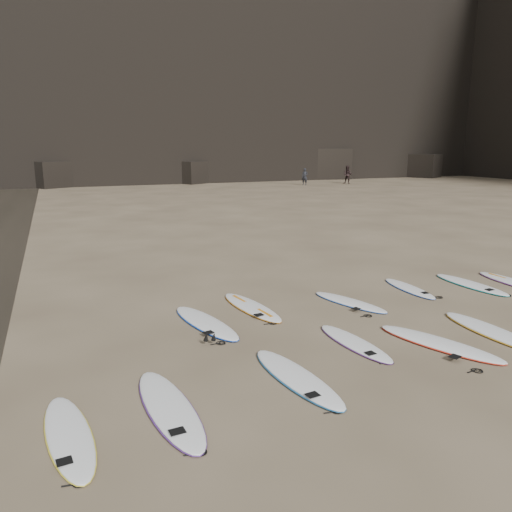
{
  "coord_description": "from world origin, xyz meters",
  "views": [
    {
      "loc": [
        -5.81,
        -7.89,
        4.07
      ],
      "look_at": [
        -1.48,
        2.75,
        1.5
      ],
      "focal_mm": 35.0,
      "sensor_mm": 36.0,
      "label": 1
    }
  ],
  "objects_px": {
    "surfboard_11": "(69,435)",
    "surfboard_0": "(169,407)",
    "surfboard_4": "(493,331)",
    "surfboard_6": "(251,307)",
    "surfboard_1": "(297,377)",
    "surfboard_2": "(354,343)",
    "surfboard_7": "(350,302)",
    "surfboard_3": "(439,343)",
    "person_b": "(348,175)",
    "surfboard_8": "(409,288)",
    "surfboard_5": "(206,322)",
    "surfboard_9": "(471,284)",
    "person_a": "(305,177)"
  },
  "relations": [
    {
      "from": "surfboard_3",
      "to": "surfboard_6",
      "type": "height_order",
      "value": "surfboard_3"
    },
    {
      "from": "surfboard_4",
      "to": "surfboard_7",
      "type": "bearing_deg",
      "value": 120.42
    },
    {
      "from": "surfboard_4",
      "to": "surfboard_6",
      "type": "relative_size",
      "value": 1.04
    },
    {
      "from": "surfboard_2",
      "to": "surfboard_0",
      "type": "bearing_deg",
      "value": -168.99
    },
    {
      "from": "surfboard_3",
      "to": "surfboard_11",
      "type": "xyz_separation_m",
      "value": [
        -7.25,
        -0.66,
        -0.01
      ]
    },
    {
      "from": "surfboard_0",
      "to": "surfboard_9",
      "type": "height_order",
      "value": "surfboard_0"
    },
    {
      "from": "surfboard_2",
      "to": "surfboard_6",
      "type": "distance_m",
      "value": 3.19
    },
    {
      "from": "surfboard_9",
      "to": "surfboard_11",
      "type": "distance_m",
      "value": 11.92
    },
    {
      "from": "surfboard_6",
      "to": "surfboard_11",
      "type": "distance_m",
      "value": 6.26
    },
    {
      "from": "surfboard_3",
      "to": "surfboard_0",
      "type": "bearing_deg",
      "value": 164.04
    },
    {
      "from": "surfboard_0",
      "to": "surfboard_6",
      "type": "distance_m",
      "value": 5.12
    },
    {
      "from": "person_b",
      "to": "surfboard_9",
      "type": "bearing_deg",
      "value": -66.58
    },
    {
      "from": "surfboard_6",
      "to": "surfboard_11",
      "type": "relative_size",
      "value": 1.09
    },
    {
      "from": "surfboard_5",
      "to": "person_a",
      "type": "relative_size",
      "value": 1.59
    },
    {
      "from": "surfboard_6",
      "to": "surfboard_2",
      "type": "bearing_deg",
      "value": -77.22
    },
    {
      "from": "surfboard_11",
      "to": "person_b",
      "type": "bearing_deg",
      "value": 46.91
    },
    {
      "from": "surfboard_5",
      "to": "surfboard_9",
      "type": "xyz_separation_m",
      "value": [
        8.18,
        0.16,
        -0.0
      ]
    },
    {
      "from": "surfboard_2",
      "to": "surfboard_3",
      "type": "height_order",
      "value": "surfboard_3"
    },
    {
      "from": "surfboard_1",
      "to": "surfboard_5",
      "type": "relative_size",
      "value": 0.98
    },
    {
      "from": "surfboard_1",
      "to": "surfboard_2",
      "type": "distance_m",
      "value": 2.07
    },
    {
      "from": "surfboard_11",
      "to": "surfboard_0",
      "type": "bearing_deg",
      "value": 1.6
    },
    {
      "from": "surfboard_2",
      "to": "surfboard_9",
      "type": "height_order",
      "value": "surfboard_9"
    },
    {
      "from": "surfboard_0",
      "to": "surfboard_2",
      "type": "relative_size",
      "value": 1.21
    },
    {
      "from": "surfboard_3",
      "to": "surfboard_4",
      "type": "height_order",
      "value": "same"
    },
    {
      "from": "surfboard_5",
      "to": "surfboard_8",
      "type": "bearing_deg",
      "value": -7.31
    },
    {
      "from": "surfboard_6",
      "to": "surfboard_7",
      "type": "xyz_separation_m",
      "value": [
        2.54,
        -0.58,
        -0.01
      ]
    },
    {
      "from": "surfboard_0",
      "to": "surfboard_11",
      "type": "relative_size",
      "value": 1.13
    },
    {
      "from": "surfboard_0",
      "to": "surfboard_7",
      "type": "xyz_separation_m",
      "value": [
        5.56,
        3.55,
        -0.01
      ]
    },
    {
      "from": "surfboard_8",
      "to": "person_a",
      "type": "distance_m",
      "value": 37.69
    },
    {
      "from": "surfboard_1",
      "to": "surfboard_6",
      "type": "relative_size",
      "value": 1.0
    },
    {
      "from": "person_a",
      "to": "person_b",
      "type": "relative_size",
      "value": 0.91
    },
    {
      "from": "surfboard_0",
      "to": "surfboard_6",
      "type": "xyz_separation_m",
      "value": [
        3.02,
        4.13,
        -0.0
      ]
    },
    {
      "from": "surfboard_7",
      "to": "person_b",
      "type": "height_order",
      "value": "person_b"
    },
    {
      "from": "surfboard_1",
      "to": "surfboard_8",
      "type": "xyz_separation_m",
      "value": [
        5.53,
        3.82,
        -0.01
      ]
    },
    {
      "from": "surfboard_9",
      "to": "surfboard_11",
      "type": "height_order",
      "value": "surfboard_9"
    },
    {
      "from": "surfboard_4",
      "to": "surfboard_6",
      "type": "height_order",
      "value": "surfboard_4"
    },
    {
      "from": "surfboard_0",
      "to": "person_b",
      "type": "relative_size",
      "value": 1.47
    },
    {
      "from": "surfboard_3",
      "to": "person_a",
      "type": "height_order",
      "value": "person_a"
    },
    {
      "from": "surfboard_4",
      "to": "surfboard_5",
      "type": "xyz_separation_m",
      "value": [
        -5.7,
        2.95,
        -0.0
      ]
    },
    {
      "from": "surfboard_1",
      "to": "person_a",
      "type": "bearing_deg",
      "value": 55.81
    },
    {
      "from": "surfboard_1",
      "to": "surfboard_3",
      "type": "height_order",
      "value": "surfboard_3"
    },
    {
      "from": "surfboard_3",
      "to": "surfboard_6",
      "type": "xyz_separation_m",
      "value": [
        -2.74,
        3.68,
        -0.0
      ]
    },
    {
      "from": "surfboard_0",
      "to": "surfboard_5",
      "type": "bearing_deg",
      "value": 60.88
    },
    {
      "from": "surfboard_3",
      "to": "surfboard_4",
      "type": "distance_m",
      "value": 1.56
    },
    {
      "from": "person_a",
      "to": "surfboard_4",
      "type": "bearing_deg",
      "value": -68.1
    },
    {
      "from": "surfboard_2",
      "to": "person_b",
      "type": "height_order",
      "value": "person_b"
    },
    {
      "from": "surfboard_1",
      "to": "surfboard_4",
      "type": "bearing_deg",
      "value": -2.49
    },
    {
      "from": "surfboard_3",
      "to": "surfboard_9",
      "type": "distance_m",
      "value": 5.14
    },
    {
      "from": "surfboard_8",
      "to": "surfboard_0",
      "type": "bearing_deg",
      "value": -149.95
    },
    {
      "from": "surfboard_0",
      "to": "surfboard_1",
      "type": "relative_size",
      "value": 1.04
    }
  ]
}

